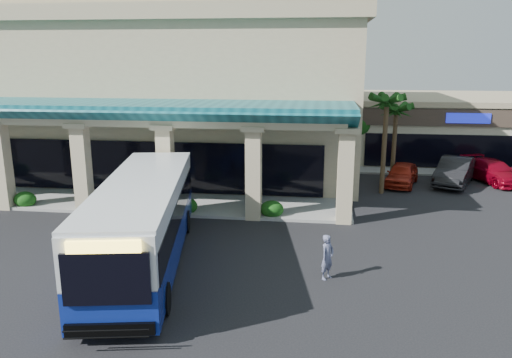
# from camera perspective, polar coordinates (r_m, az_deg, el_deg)

# --- Properties ---
(ground) EXTENTS (110.00, 110.00, 0.00)m
(ground) POSITION_cam_1_polar(r_m,az_deg,el_deg) (20.93, -6.32, -8.83)
(ground) COLOR black
(main_building) EXTENTS (30.80, 14.80, 11.35)m
(main_building) POSITION_cam_1_polar(r_m,az_deg,el_deg) (37.06, -12.91, 9.89)
(main_building) COLOR tan
(main_building) RESTS_ON ground
(arcade) EXTENTS (30.00, 6.20, 5.70)m
(arcade) POSITION_cam_1_polar(r_m,az_deg,el_deg) (28.99, -18.81, 2.82)
(arcade) COLOR #0F525E
(arcade) RESTS_ON ground
(strip_mall) EXTENTS (22.50, 12.50, 4.90)m
(strip_mall) POSITION_cam_1_polar(r_m,az_deg,el_deg) (45.09, 24.57, 5.52)
(strip_mall) COLOR beige
(strip_mall) RESTS_ON ground
(palm_0) EXTENTS (2.40, 2.40, 6.60)m
(palm_0) POSITION_cam_1_polar(r_m,az_deg,el_deg) (30.34, 14.49, 4.45)
(palm_0) COLOR #12380F
(palm_0) RESTS_ON ground
(palm_1) EXTENTS (2.40, 2.40, 5.80)m
(palm_1) POSITION_cam_1_polar(r_m,az_deg,el_deg) (33.47, 15.55, 4.54)
(palm_1) COLOR #12380F
(palm_1) RESTS_ON ground
(broadleaf_tree) EXTENTS (2.60, 2.60, 4.81)m
(broadleaf_tree) POSITION_cam_1_polar(r_m,az_deg,el_deg) (38.25, 11.51, 5.14)
(broadleaf_tree) COLOR #12420F
(broadleaf_tree) RESTS_ON ground
(transit_bus) EXTENTS (4.95, 12.56, 3.42)m
(transit_bus) POSITION_cam_1_polar(r_m,az_deg,el_deg) (19.99, -12.72, -4.96)
(transit_bus) COLOR navy
(transit_bus) RESTS_ON ground
(pedestrian) EXTENTS (0.69, 0.74, 1.70)m
(pedestrian) POSITION_cam_1_polar(r_m,az_deg,el_deg) (18.78, 8.16, -8.82)
(pedestrian) COLOR slate
(pedestrian) RESTS_ON ground
(car_silver) EXTENTS (2.87, 4.53, 1.44)m
(car_silver) POSITION_cam_1_polar(r_m,az_deg,el_deg) (33.13, 16.33, 0.55)
(car_silver) COLOR #AA2716
(car_silver) RESTS_ON ground
(car_white) EXTENTS (3.77, 5.54, 1.73)m
(car_white) POSITION_cam_1_polar(r_m,az_deg,el_deg) (34.39, 21.77, 0.83)
(car_white) COLOR black
(car_white) RESTS_ON ground
(car_red) EXTENTS (3.55, 5.38, 1.45)m
(car_red) POSITION_cam_1_polar(r_m,az_deg,el_deg) (36.03, 25.43, 0.80)
(car_red) COLOR maroon
(car_red) RESTS_ON ground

